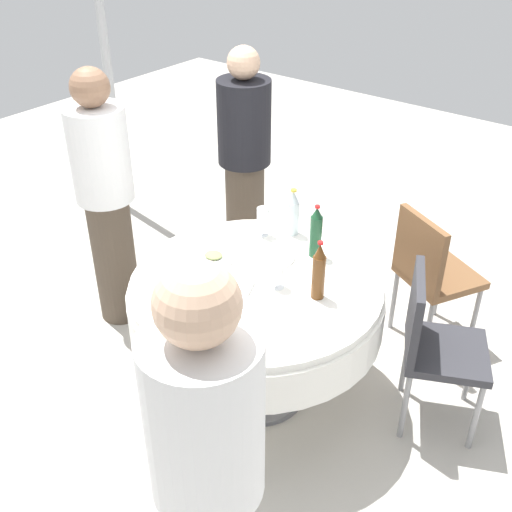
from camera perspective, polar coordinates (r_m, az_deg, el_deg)
name	(u,v)px	position (r m, az deg, el deg)	size (l,w,h in m)	color
ground_plane	(256,389)	(3.56, 0.00, -12.15)	(10.00, 10.00, 0.00)	#B7B2A8
dining_table	(256,305)	(3.17, 0.00, -4.54)	(1.29, 1.29, 0.74)	white
bottle_dark_green_near	(316,233)	(3.22, 5.52, 2.16)	(0.06, 0.06, 0.30)	#194728
bottle_clear_mid	(293,213)	(3.42, 3.41, 3.94)	(0.07, 0.07, 0.27)	silver
bottle_brown_far	(319,272)	(2.91, 5.78, -1.45)	(0.06, 0.06, 0.31)	#593314
wine_glass_front	(278,272)	(2.99, 2.04, -1.43)	(0.07, 0.07, 0.14)	white
wine_glass_outer	(263,216)	(3.40, 0.64, 3.67)	(0.07, 0.07, 0.17)	white
wine_glass_right	(237,304)	(2.77, -1.73, -4.42)	(0.06, 0.06, 0.14)	white
plate_rear	(186,306)	(2.91, -6.41, -4.63)	(0.25, 0.25, 0.04)	white
plate_south	(214,257)	(3.25, -3.91, -0.12)	(0.21, 0.21, 0.04)	white
plate_inner	(273,257)	(3.25, 1.54, -0.08)	(0.23, 0.23, 0.02)	white
knife_mid	(290,327)	(2.79, 3.12, -6.55)	(0.18, 0.02, 0.01)	silver
spoon_far	(350,276)	(3.15, 8.60, -1.86)	(0.18, 0.02, 0.01)	silver
folded_napkin	(239,284)	(3.04, -1.59, -2.59)	(0.14, 0.14, 0.02)	white
person_near	(106,198)	(3.74, -13.62, 5.18)	(0.34, 0.34, 1.60)	#4C3F33
person_mid	(209,486)	(2.01, -4.37, -20.35)	(0.34, 0.34, 1.70)	#26262B
person_far	(245,165)	(4.08, -1.06, 8.33)	(0.34, 0.34, 1.59)	#4C3F33
chair_right	(432,339)	(3.19, 15.85, -7.37)	(0.53, 0.53, 0.87)	#2D2D33
chair_north	(430,269)	(3.71, 15.72, -1.17)	(0.54, 0.54, 0.87)	brown
tent_pole_main	(106,55)	(5.00, -13.62, 17.46)	(0.07, 0.07, 2.56)	#B2B5B7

